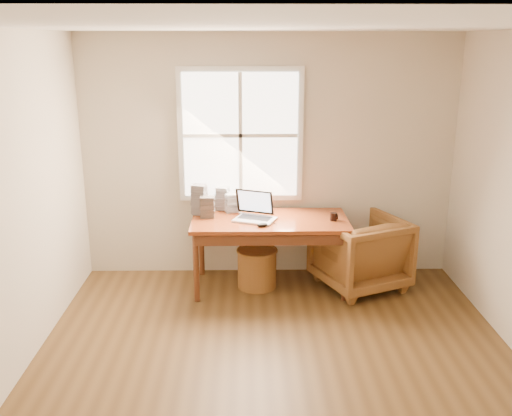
{
  "coord_description": "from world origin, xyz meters",
  "views": [
    {
      "loc": [
        -0.23,
        -3.77,
        2.51
      ],
      "look_at": [
        -0.15,
        1.65,
        0.91
      ],
      "focal_mm": 40.0,
      "sensor_mm": 36.0,
      "label": 1
    }
  ],
  "objects_px": {
    "armchair": "(360,252)",
    "desk": "(270,221)",
    "wicker_stool": "(257,269)",
    "laptop": "(255,208)",
    "coffee_mug": "(333,217)",
    "cd_stack_a": "(223,198)"
  },
  "relations": [
    {
      "from": "laptop",
      "to": "coffee_mug",
      "type": "height_order",
      "value": "laptop"
    },
    {
      "from": "desk",
      "to": "wicker_stool",
      "type": "distance_m",
      "value": 0.54
    },
    {
      "from": "laptop",
      "to": "desk",
      "type": "bearing_deg",
      "value": 41.01
    },
    {
      "from": "coffee_mug",
      "to": "cd_stack_a",
      "type": "xyz_separation_m",
      "value": [
        -1.14,
        0.4,
        0.09
      ]
    },
    {
      "from": "armchair",
      "to": "desk",
      "type": "bearing_deg",
      "value": -24.19
    },
    {
      "from": "desk",
      "to": "armchair",
      "type": "distance_m",
      "value": 1.01
    },
    {
      "from": "armchair",
      "to": "coffee_mug",
      "type": "relative_size",
      "value": 10.5
    },
    {
      "from": "desk",
      "to": "cd_stack_a",
      "type": "xyz_separation_m",
      "value": [
        -0.5,
        0.34,
        0.15
      ]
    },
    {
      "from": "desk",
      "to": "laptop",
      "type": "xyz_separation_m",
      "value": [
        -0.16,
        -0.05,
        0.15
      ]
    },
    {
      "from": "coffee_mug",
      "to": "armchair",
      "type": "bearing_deg",
      "value": 8.9
    },
    {
      "from": "wicker_stool",
      "to": "laptop",
      "type": "bearing_deg",
      "value": -113.23
    },
    {
      "from": "wicker_stool",
      "to": "coffee_mug",
      "type": "bearing_deg",
      "value": -4.51
    },
    {
      "from": "wicker_stool",
      "to": "coffee_mug",
      "type": "relative_size",
      "value": 5.07
    },
    {
      "from": "desk",
      "to": "armchair",
      "type": "relative_size",
      "value": 1.9
    },
    {
      "from": "desk",
      "to": "armchair",
      "type": "bearing_deg",
      "value": -0.39
    },
    {
      "from": "coffee_mug",
      "to": "cd_stack_a",
      "type": "height_order",
      "value": "cd_stack_a"
    },
    {
      "from": "armchair",
      "to": "coffee_mug",
      "type": "bearing_deg",
      "value": -13.47
    },
    {
      "from": "wicker_stool",
      "to": "cd_stack_a",
      "type": "height_order",
      "value": "cd_stack_a"
    },
    {
      "from": "desk",
      "to": "cd_stack_a",
      "type": "height_order",
      "value": "cd_stack_a"
    },
    {
      "from": "wicker_stool",
      "to": "coffee_mug",
      "type": "height_order",
      "value": "coffee_mug"
    },
    {
      "from": "desk",
      "to": "coffee_mug",
      "type": "relative_size",
      "value": 19.98
    },
    {
      "from": "armchair",
      "to": "wicker_stool",
      "type": "xyz_separation_m",
      "value": [
        -1.08,
        0.01,
        -0.18
      ]
    }
  ]
}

